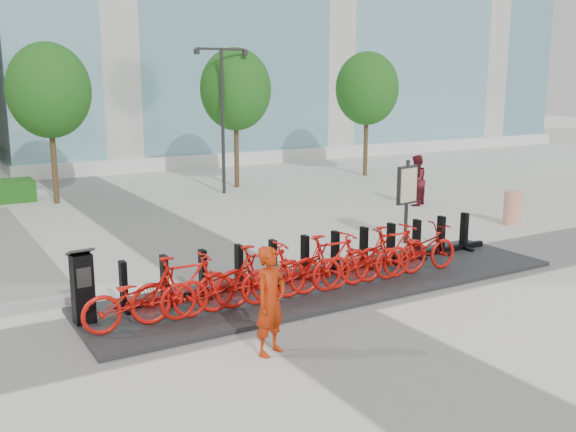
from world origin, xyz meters
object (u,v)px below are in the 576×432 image
kiosk (83,287)px  worker_red (271,301)px  bike_0 (140,297)px  pedestrian (416,180)px  construction_barrel (513,208)px  map_sign (407,189)px

kiosk → worker_red: bearing=-52.7°
bike_0 → worker_red: (1.35, -1.76, 0.23)m
worker_red → bike_0: bearing=103.8°
kiosk → pedestrian: bearing=20.8°
pedestrian → worker_red: bearing=11.2°
construction_barrel → worker_red: bearing=-157.4°
worker_red → map_sign: (6.02, 4.03, 0.55)m
worker_red → construction_barrel: 10.75m
kiosk → map_sign: 8.28m
kiosk → pedestrian: pedestrian is taller
pedestrian → kiosk: bearing=-3.3°
worker_red → pedestrian: pedestrian is taller
kiosk → construction_barrel: bearing=4.7°
worker_red → pedestrian: (9.52, 7.61, 0.01)m
map_sign → worker_red: bearing=-156.1°
construction_barrel → map_sign: bearing=-178.6°
pedestrian → map_sign: map_sign is taller
kiosk → construction_barrel: (12.00, 1.72, -0.21)m
pedestrian → map_sign: size_ratio=0.79×
kiosk → worker_red: (2.07, -2.41, 0.12)m
bike_0 → construction_barrel: bike_0 is taller
worker_red → map_sign: map_sign is taller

